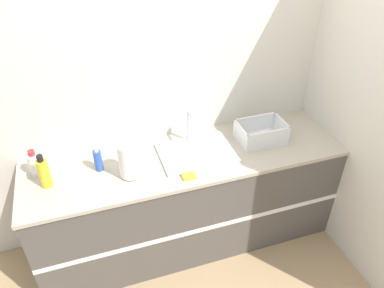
{
  "coord_description": "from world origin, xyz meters",
  "views": [
    {
      "loc": [
        -0.65,
        -1.76,
        2.55
      ],
      "look_at": [
        0.03,
        0.29,
        1.0
      ],
      "focal_mm": 35.0,
      "sensor_mm": 36.0,
      "label": 1
    }
  ],
  "objects": [
    {
      "name": "sink",
      "position": [
        0.07,
        0.33,
        0.9
      ],
      "size": [
        0.54,
        0.4,
        0.28
      ],
      "color": "silver",
      "rests_on": "counter_cabinet"
    },
    {
      "name": "sponge",
      "position": [
        -0.06,
        0.09,
        0.89
      ],
      "size": [
        0.09,
        0.06,
        0.02
      ],
      "color": "yellow",
      "rests_on": "counter_cabinet"
    },
    {
      "name": "wall_right",
      "position": [
        1.2,
        0.33,
        1.3
      ],
      "size": [
        0.06,
        2.65,
        2.6
      ],
      "color": "beige",
      "rests_on": "ground_plane"
    },
    {
      "name": "paper_towel_roll",
      "position": [
        -0.44,
        0.23,
        1.01
      ],
      "size": [
        0.14,
        0.14,
        0.26
      ],
      "color": "#4C4C51",
      "rests_on": "counter_cabinet"
    },
    {
      "name": "bottle_white_spray",
      "position": [
        -1.04,
        0.46,
        0.97
      ],
      "size": [
        0.08,
        0.08,
        0.2
      ],
      "color": "white",
      "rests_on": "counter_cabinet"
    },
    {
      "name": "ground_plane",
      "position": [
        0.0,
        0.0,
        0.0
      ],
      "size": [
        12.0,
        12.0,
        0.0
      ],
      "primitive_type": "plane",
      "color": "tan"
    },
    {
      "name": "counter_cabinet",
      "position": [
        0.0,
        0.33,
        0.44
      ],
      "size": [
        2.37,
        0.68,
        0.88
      ],
      "color": "#514C47",
      "rests_on": "ground_plane"
    },
    {
      "name": "dish_rack",
      "position": [
        0.6,
        0.34,
        0.94
      ],
      "size": [
        0.36,
        0.24,
        0.15
      ],
      "color": "white",
      "rests_on": "counter_cabinet"
    },
    {
      "name": "bottle_yellow",
      "position": [
        -0.98,
        0.31,
        0.99
      ],
      "size": [
        0.07,
        0.07,
        0.25
      ],
      "color": "yellow",
      "rests_on": "counter_cabinet"
    },
    {
      "name": "bottle_blue",
      "position": [
        -0.63,
        0.37,
        0.97
      ],
      "size": [
        0.06,
        0.06,
        0.19
      ],
      "color": "#2D56B7",
      "rests_on": "counter_cabinet"
    },
    {
      "name": "wall_back",
      "position": [
        0.0,
        0.68,
        1.3
      ],
      "size": [
        4.75,
        0.06,
        2.6
      ],
      "color": "beige",
      "rests_on": "ground_plane"
    }
  ]
}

